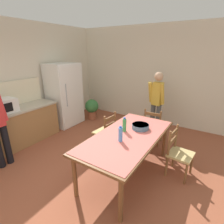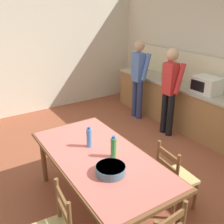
{
  "view_description": "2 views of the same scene",
  "coord_description": "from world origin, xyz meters",
  "px_view_note": "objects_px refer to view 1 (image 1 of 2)",
  "views": [
    {
      "loc": [
        -1.99,
        -1.72,
        2.2
      ],
      "look_at": [
        0.49,
        -0.17,
        1.15
      ],
      "focal_mm": 28.0,
      "sensor_mm": 36.0,
      "label": 1
    },
    {
      "loc": [
        2.78,
        -1.82,
        2.46
      ],
      "look_at": [
        0.22,
        -0.16,
        1.18
      ],
      "focal_mm": 42.0,
      "sensor_mm": 36.0,
      "label": 2
    }
  ],
  "objects_px": {
    "bottle_near_centre": "(120,134)",
    "person_by_table": "(157,101)",
    "dining_table": "(128,139)",
    "chair_side_near_right": "(179,153)",
    "bottle_off_centre": "(124,125)",
    "microwave": "(3,106)",
    "chair_side_far_right": "(106,132)",
    "potted_plant": "(92,108)",
    "chair_head_end": "(153,127)",
    "refrigerator": "(65,95)",
    "serving_bowl": "(140,126)"
  },
  "relations": [
    {
      "from": "bottle_off_centre",
      "to": "chair_side_far_right",
      "type": "relative_size",
      "value": 0.3
    },
    {
      "from": "refrigerator",
      "to": "chair_side_near_right",
      "type": "relative_size",
      "value": 2.02
    },
    {
      "from": "bottle_off_centre",
      "to": "serving_bowl",
      "type": "bearing_deg",
      "value": -38.78
    },
    {
      "from": "refrigerator",
      "to": "chair_side_far_right",
      "type": "relative_size",
      "value": 2.02
    },
    {
      "from": "bottle_near_centre",
      "to": "dining_table",
      "type": "bearing_deg",
      "value": -0.65
    },
    {
      "from": "chair_side_near_right",
      "to": "dining_table",
      "type": "bearing_deg",
      "value": 125.37
    },
    {
      "from": "serving_bowl",
      "to": "chair_head_end",
      "type": "relative_size",
      "value": 0.35
    },
    {
      "from": "chair_side_near_right",
      "to": "person_by_table",
      "type": "height_order",
      "value": "person_by_table"
    },
    {
      "from": "dining_table",
      "to": "chair_head_end",
      "type": "height_order",
      "value": "chair_head_end"
    },
    {
      "from": "chair_side_near_right",
      "to": "serving_bowl",
      "type": "bearing_deg",
      "value": 103.4
    },
    {
      "from": "bottle_near_centre",
      "to": "chair_side_far_right",
      "type": "relative_size",
      "value": 0.3
    },
    {
      "from": "chair_head_end",
      "to": "person_by_table",
      "type": "bearing_deg",
      "value": -80.32
    },
    {
      "from": "dining_table",
      "to": "person_by_table",
      "type": "height_order",
      "value": "person_by_table"
    },
    {
      "from": "serving_bowl",
      "to": "potted_plant",
      "type": "height_order",
      "value": "serving_bowl"
    },
    {
      "from": "dining_table",
      "to": "chair_head_end",
      "type": "xyz_separation_m",
      "value": [
        1.32,
        -0.02,
        -0.27
      ]
    },
    {
      "from": "chair_head_end",
      "to": "potted_plant",
      "type": "relative_size",
      "value": 1.36
    },
    {
      "from": "refrigerator",
      "to": "person_by_table",
      "type": "distance_m",
      "value": 2.68
    },
    {
      "from": "bottle_off_centre",
      "to": "chair_side_near_right",
      "type": "xyz_separation_m",
      "value": [
        0.35,
        -0.93,
        -0.47
      ]
    },
    {
      "from": "refrigerator",
      "to": "person_by_table",
      "type": "height_order",
      "value": "refrigerator"
    },
    {
      "from": "bottle_near_centre",
      "to": "person_by_table",
      "type": "distance_m",
      "value": 2.13
    },
    {
      "from": "dining_table",
      "to": "bottle_near_centre",
      "type": "distance_m",
      "value": 0.33
    },
    {
      "from": "serving_bowl",
      "to": "chair_side_near_right",
      "type": "xyz_separation_m",
      "value": [
        0.1,
        -0.72,
        -0.4
      ]
    },
    {
      "from": "refrigerator",
      "to": "potted_plant",
      "type": "xyz_separation_m",
      "value": [
        0.73,
        -0.43,
        -0.53
      ]
    },
    {
      "from": "chair_side_far_right",
      "to": "person_by_table",
      "type": "bearing_deg",
      "value": 160.14
    },
    {
      "from": "dining_table",
      "to": "bottle_near_centre",
      "type": "xyz_separation_m",
      "value": [
        -0.26,
        0.0,
        0.2
      ]
    },
    {
      "from": "microwave",
      "to": "bottle_off_centre",
      "type": "bearing_deg",
      "value": -73.36
    },
    {
      "from": "person_by_table",
      "to": "microwave",
      "type": "bearing_deg",
      "value": -37.22
    },
    {
      "from": "microwave",
      "to": "dining_table",
      "type": "distance_m",
      "value": 2.81
    },
    {
      "from": "refrigerator",
      "to": "bottle_off_centre",
      "type": "bearing_deg",
      "value": -111.16
    },
    {
      "from": "potted_plant",
      "to": "serving_bowl",
      "type": "bearing_deg",
      "value": -122.07
    },
    {
      "from": "dining_table",
      "to": "chair_side_near_right",
      "type": "bearing_deg",
      "value": -60.29
    },
    {
      "from": "dining_table",
      "to": "bottle_near_centre",
      "type": "relative_size",
      "value": 7.68
    },
    {
      "from": "dining_table",
      "to": "bottle_off_centre",
      "type": "xyz_separation_m",
      "value": [
        0.1,
        0.13,
        0.2
      ]
    },
    {
      "from": "dining_table",
      "to": "chair_side_far_right",
      "type": "distance_m",
      "value": 0.96
    },
    {
      "from": "chair_head_end",
      "to": "potted_plant",
      "type": "distance_m",
      "value": 2.33
    },
    {
      "from": "bottle_near_centre",
      "to": "chair_side_near_right",
      "type": "relative_size",
      "value": 0.3
    },
    {
      "from": "serving_bowl",
      "to": "potted_plant",
      "type": "distance_m",
      "value": 2.8
    },
    {
      "from": "dining_table",
      "to": "chair_side_far_right",
      "type": "bearing_deg",
      "value": 59.35
    },
    {
      "from": "bottle_off_centre",
      "to": "chair_side_near_right",
      "type": "distance_m",
      "value": 1.1
    },
    {
      "from": "chair_side_far_right",
      "to": "potted_plant",
      "type": "bearing_deg",
      "value": -127.03
    },
    {
      "from": "microwave",
      "to": "chair_side_near_right",
      "type": "bearing_deg",
      "value": -72.22
    },
    {
      "from": "chair_head_end",
      "to": "chair_side_near_right",
      "type": "height_order",
      "value": "same"
    },
    {
      "from": "bottle_near_centre",
      "to": "bottle_off_centre",
      "type": "bearing_deg",
      "value": 18.66
    },
    {
      "from": "bottle_near_centre",
      "to": "serving_bowl",
      "type": "distance_m",
      "value": 0.63
    },
    {
      "from": "dining_table",
      "to": "bottle_off_centre",
      "type": "distance_m",
      "value": 0.26
    },
    {
      "from": "person_by_table",
      "to": "potted_plant",
      "type": "xyz_separation_m",
      "value": [
        -0.05,
        2.14,
        -0.56
      ]
    },
    {
      "from": "microwave",
      "to": "person_by_table",
      "type": "height_order",
      "value": "person_by_table"
    },
    {
      "from": "dining_table",
      "to": "person_by_table",
      "type": "distance_m",
      "value": 1.89
    },
    {
      "from": "bottle_off_centre",
      "to": "serving_bowl",
      "type": "relative_size",
      "value": 0.84
    },
    {
      "from": "person_by_table",
      "to": "potted_plant",
      "type": "height_order",
      "value": "person_by_table"
    }
  ]
}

